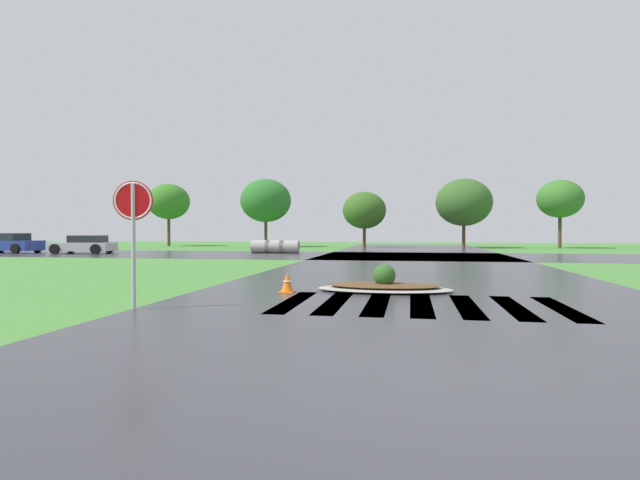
{
  "coord_description": "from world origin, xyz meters",
  "views": [
    {
      "loc": [
        -0.22,
        -4.73,
        1.54
      ],
      "look_at": [
        -3.44,
        13.4,
        1.18
      ],
      "focal_mm": 28.68,
      "sensor_mm": 36.0,
      "label": 1
    }
  ],
  "objects_px": {
    "median_island": "(384,286)",
    "car_blue_compact": "(84,245)",
    "traffic_cone": "(287,283)",
    "car_dark_suv": "(8,244)",
    "drainage_pipe_stack": "(275,247)",
    "stop_sign": "(133,214)"
  },
  "relations": [
    {
      "from": "median_island",
      "to": "drainage_pipe_stack",
      "type": "bearing_deg",
      "value": 112.28
    },
    {
      "from": "stop_sign",
      "to": "median_island",
      "type": "relative_size",
      "value": 0.74
    },
    {
      "from": "median_island",
      "to": "car_blue_compact",
      "type": "xyz_separation_m",
      "value": [
        -20.57,
        17.5,
        0.43
      ]
    },
    {
      "from": "car_blue_compact",
      "to": "traffic_cone",
      "type": "height_order",
      "value": "car_blue_compact"
    },
    {
      "from": "drainage_pipe_stack",
      "to": "car_dark_suv",
      "type": "bearing_deg",
      "value": -171.69
    },
    {
      "from": "median_island",
      "to": "car_dark_suv",
      "type": "xyz_separation_m",
      "value": [
        -26.3,
        17.53,
        0.49
      ]
    },
    {
      "from": "stop_sign",
      "to": "car_blue_compact",
      "type": "xyz_separation_m",
      "value": [
        -15.93,
        21.32,
        -1.28
      ]
    },
    {
      "from": "stop_sign",
      "to": "car_dark_suv",
      "type": "height_order",
      "value": "stop_sign"
    },
    {
      "from": "car_dark_suv",
      "to": "car_blue_compact",
      "type": "distance_m",
      "value": 5.73
    },
    {
      "from": "median_island",
      "to": "traffic_cone",
      "type": "bearing_deg",
      "value": -163.48
    },
    {
      "from": "median_island",
      "to": "traffic_cone",
      "type": "distance_m",
      "value": 2.45
    },
    {
      "from": "car_blue_compact",
      "to": "traffic_cone",
      "type": "xyz_separation_m",
      "value": [
        18.22,
        -18.2,
        -0.33
      ]
    },
    {
      "from": "median_island",
      "to": "stop_sign",
      "type": "bearing_deg",
      "value": -140.55
    },
    {
      "from": "car_dark_suv",
      "to": "car_blue_compact",
      "type": "relative_size",
      "value": 1.13
    },
    {
      "from": "car_dark_suv",
      "to": "car_blue_compact",
      "type": "bearing_deg",
      "value": -176.26
    },
    {
      "from": "car_dark_suv",
      "to": "traffic_cone",
      "type": "relative_size",
      "value": 9.25
    },
    {
      "from": "stop_sign",
      "to": "median_island",
      "type": "xyz_separation_m",
      "value": [
        4.64,
        3.82,
        -1.72
      ]
    },
    {
      "from": "drainage_pipe_stack",
      "to": "traffic_cone",
      "type": "xyz_separation_m",
      "value": [
        5.92,
        -20.86,
        -0.19
      ]
    },
    {
      "from": "stop_sign",
      "to": "traffic_cone",
      "type": "relative_size",
      "value": 4.94
    },
    {
      "from": "stop_sign",
      "to": "traffic_cone",
      "type": "height_order",
      "value": "stop_sign"
    },
    {
      "from": "stop_sign",
      "to": "drainage_pipe_stack",
      "type": "bearing_deg",
      "value": 85.35
    },
    {
      "from": "car_dark_suv",
      "to": "drainage_pipe_stack",
      "type": "bearing_deg",
      "value": -167.67
    }
  ]
}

